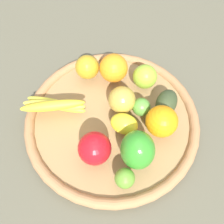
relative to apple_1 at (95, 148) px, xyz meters
name	(u,v)px	position (x,y,z in m)	size (l,w,h in m)	color
ground_plane	(112,123)	(-0.11, -0.04, -0.08)	(2.40, 2.40, 0.00)	#565442
basket	(112,119)	(-0.11, -0.04, -0.06)	(0.46, 0.46, 0.04)	#9B784B
apple_1	(95,148)	(0.00, 0.00, 0.00)	(0.08, 0.08, 0.08)	red
bell_pepper	(138,150)	(-0.06, 0.08, 0.01)	(0.08, 0.08, 0.10)	#318C25
banana_bunch	(54,105)	(-0.02, -0.17, -0.01)	(0.14, 0.16, 0.05)	yellow
lime_0	(141,107)	(-0.17, 0.00, -0.02)	(0.05, 0.05, 0.05)	#569638
apple_0	(145,77)	(-0.24, -0.05, -0.01)	(0.07, 0.07, 0.07)	#91B930
apple_3	(121,99)	(-0.14, -0.05, 0.00)	(0.07, 0.07, 0.07)	gold
apple_2	(87,67)	(-0.16, -0.19, -0.01)	(0.07, 0.07, 0.07)	#BA9221
lemon_0	(124,124)	(-0.10, 0.00, -0.01)	(0.07, 0.05, 0.05)	yellow
orange_0	(114,68)	(-0.20, -0.13, 0.00)	(0.08, 0.08, 0.08)	orange
avocado	(166,102)	(-0.22, 0.04, -0.01)	(0.08, 0.05, 0.05)	#323F23
orange_1	(162,121)	(-0.16, 0.07, 0.00)	(0.08, 0.08, 0.08)	orange
lime_1	(125,178)	(0.00, 0.09, -0.02)	(0.05, 0.05, 0.05)	#5B902C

